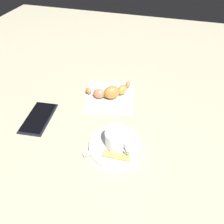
% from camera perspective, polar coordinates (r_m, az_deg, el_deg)
% --- Properties ---
extents(ground_plane, '(1.80, 1.80, 0.00)m').
position_cam_1_polar(ground_plane, '(0.65, 0.49, -0.98)').
color(ground_plane, '#AFA98C').
extents(saucer, '(0.14, 0.14, 0.01)m').
position_cam_1_polar(saucer, '(0.56, 0.81, -9.15)').
color(saucer, white).
rests_on(saucer, ground).
extents(espresso_cup, '(0.07, 0.08, 0.05)m').
position_cam_1_polar(espresso_cup, '(0.54, 1.47, -7.29)').
color(espresso_cup, white).
rests_on(espresso_cup, saucer).
extents(teaspoon, '(0.10, 0.11, 0.01)m').
position_cam_1_polar(teaspoon, '(0.56, 0.64, -8.20)').
color(teaspoon, silver).
rests_on(teaspoon, saucer).
extents(sugar_packet, '(0.02, 0.07, 0.01)m').
position_cam_1_polar(sugar_packet, '(0.53, 1.26, -11.95)').
color(sugar_packet, tan).
rests_on(sugar_packet, saucer).
extents(napkin, '(0.20, 0.19, 0.00)m').
position_cam_1_polar(napkin, '(0.71, -0.64, 4.19)').
color(napkin, silver).
rests_on(napkin, ground).
extents(croissant, '(0.12, 0.15, 0.05)m').
position_cam_1_polar(croissant, '(0.70, -0.22, 5.58)').
color(croissant, '#C07844').
rests_on(croissant, napkin).
extents(cell_phone, '(0.14, 0.09, 0.01)m').
position_cam_1_polar(cell_phone, '(0.67, -19.44, -1.45)').
color(cell_phone, black).
rests_on(cell_phone, ground).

